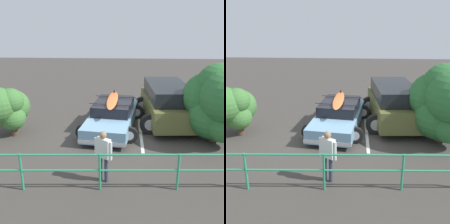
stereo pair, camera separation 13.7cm
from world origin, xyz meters
TOP-DOWN VIEW (x-y plane):
  - ground_plane at (0.00, 0.00)m, footprint 44.00×44.00m
  - parking_stripe at (-1.14, -0.70)m, footprint 0.12×4.73m
  - sedan_car at (0.06, -0.74)m, footprint 2.83×4.71m
  - suv_car at (-2.34, -1.50)m, footprint 2.90×4.56m
  - person_bystander at (0.15, 3.47)m, footprint 0.54×0.40m
  - railing_fence at (0.21, 3.95)m, footprint 8.79×0.50m
  - bush_near_left at (4.35, 0.21)m, footprint 1.77×2.07m
  - bush_near_right at (-3.95, 0.48)m, footprint 2.41×2.85m

SIDE VIEW (x-z plane):
  - ground_plane at x=0.00m, z-range -0.02..0.00m
  - parking_stripe at x=-1.14m, z-range 0.00..0.00m
  - sedan_car at x=0.06m, z-range -0.15..1.31m
  - railing_fence at x=0.21m, z-range 0.20..1.33m
  - suv_car at x=-2.34m, z-range 0.04..1.85m
  - person_bystander at x=0.15m, z-range 0.16..1.75m
  - bush_near_left at x=4.35m, z-range 0.14..2.22m
  - bush_near_right at x=-3.95m, z-range 0.09..3.15m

